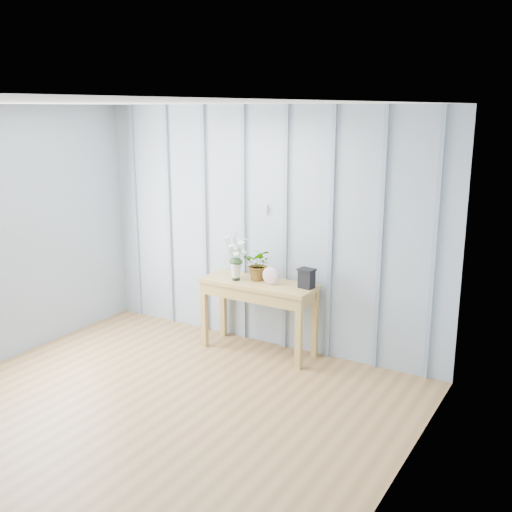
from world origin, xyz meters
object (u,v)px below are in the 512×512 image
Objects in this scene: daisy_vase at (236,250)px; felt_disc_vessel at (271,276)px; sideboard at (258,292)px; carved_box at (307,278)px.

daisy_vase is 2.79× the size of felt_disc_vessel.
daisy_vase is 0.45m from felt_disc_vessel.
sideboard is 6.16× the size of carved_box.
carved_box reaches higher than sideboard.
felt_disc_vessel is 0.94× the size of carved_box.
felt_disc_vessel reaches higher than sideboard.
felt_disc_vessel is at bearing 5.11° from daisy_vase.
felt_disc_vessel is (0.16, -0.03, 0.21)m from sideboard.
carved_box reaches higher than felt_disc_vessel.
daisy_vase reaches higher than felt_disc_vessel.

